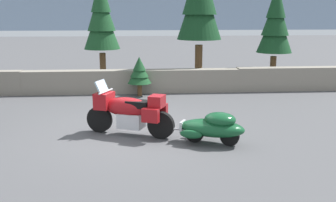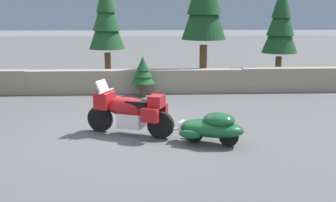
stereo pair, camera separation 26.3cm
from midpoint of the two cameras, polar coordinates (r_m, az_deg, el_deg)
ground_plane at (r=10.30m, az=-4.47°, el=-4.41°), size 80.00×80.00×0.00m
stone_guard_wall at (r=15.15m, az=-2.82°, el=2.84°), size 24.00×0.53×0.90m
touring_motorcycle at (r=9.94m, az=-4.76°, el=-1.33°), size 2.17×1.28×1.33m
car_shaped_trailer at (r=9.32m, az=7.00°, el=-3.67°), size 2.16×1.24×0.76m
pine_tree_secondary at (r=17.08m, az=-8.26°, el=11.80°), size 1.48×1.48×4.48m
pine_tree_far_right at (r=16.97m, az=16.08°, el=10.74°), size 1.42×1.42×4.15m
pine_sapling_near at (r=14.53m, az=-3.03°, el=4.19°), size 0.85×0.85×1.42m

